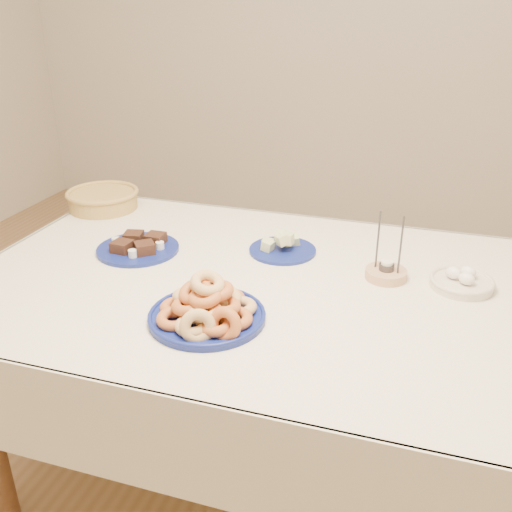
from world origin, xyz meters
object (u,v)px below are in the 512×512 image
object	(u,v)px
egg_bowl	(462,281)
brownie_plate	(138,247)
candle_holder	(386,272)
donut_platter	(207,308)
dining_table	(261,312)
wicker_basket	(103,199)
melon_plate	(283,246)

from	to	relation	value
egg_bowl	brownie_plate	bearing A→B (deg)	-176.93
brownie_plate	candle_holder	xyz separation A→B (m)	(0.77, 0.04, 0.00)
candle_holder	donut_platter	bearing A→B (deg)	-136.98
donut_platter	egg_bowl	xyz separation A→B (m)	(0.61, 0.38, -0.02)
candle_holder	egg_bowl	distance (m)	0.21
dining_table	brownie_plate	distance (m)	0.46
brownie_plate	egg_bowl	size ratio (longest dim) A/B	1.39
wicker_basket	candle_holder	world-z (taller)	candle_holder
candle_holder	egg_bowl	xyz separation A→B (m)	(0.21, 0.01, -0.00)
brownie_plate	wicker_basket	xyz separation A→B (m)	(-0.32, 0.32, 0.02)
melon_plate	candle_holder	xyz separation A→B (m)	(0.33, -0.09, -0.00)
brownie_plate	donut_platter	bearing A→B (deg)	-41.60
donut_platter	melon_plate	distance (m)	0.47
candle_holder	egg_bowl	world-z (taller)	candle_holder
brownie_plate	candle_holder	distance (m)	0.78
donut_platter	brownie_plate	size ratio (longest dim) A/B	1.16
brownie_plate	wicker_basket	bearing A→B (deg)	135.26
brownie_plate	wicker_basket	world-z (taller)	wicker_basket
wicker_basket	brownie_plate	bearing A→B (deg)	-44.74
donut_platter	brownie_plate	distance (m)	0.50
egg_bowl	dining_table	bearing A→B (deg)	-166.50
donut_platter	brownie_plate	xyz separation A→B (m)	(-0.37, 0.33, -0.02)
dining_table	candle_holder	bearing A→B (deg)	20.04
egg_bowl	wicker_basket	bearing A→B (deg)	168.56
dining_table	egg_bowl	distance (m)	0.58
donut_platter	melon_plate	bearing A→B (deg)	81.66
melon_plate	candle_holder	world-z (taller)	candle_holder
egg_bowl	melon_plate	bearing A→B (deg)	171.29
melon_plate	brownie_plate	bearing A→B (deg)	-162.89
donut_platter	candle_holder	bearing A→B (deg)	43.02
dining_table	egg_bowl	xyz separation A→B (m)	(0.55, 0.13, 0.12)
brownie_plate	wicker_basket	distance (m)	0.45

